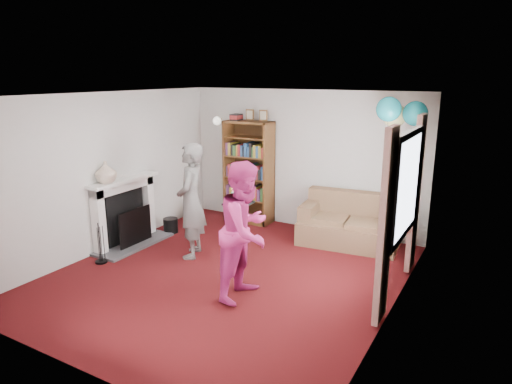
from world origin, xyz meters
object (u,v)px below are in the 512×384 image
Objects in this scene: person_magenta at (246,231)px; birthday_cake at (239,199)px; sofa at (350,225)px; person_striped at (191,201)px; bookcase at (249,173)px.

person_magenta is 5.40× the size of birthday_cake.
sofa is 0.90× the size of person_striped.
birthday_cake is (1.22, -2.36, 0.22)m from bookcase.
sofa is 0.91× the size of person_magenta.
bookcase reaches higher than person_magenta.
sofa is at bearing 107.21° from person_striped.
person_magenta is at bearing -108.52° from sofa.
person_striped is (0.12, -1.97, -0.06)m from bookcase.
birthday_cake reaches higher than sofa.
bookcase is at bearing 117.32° from birthday_cake.
birthday_cake is (1.10, -0.39, 0.28)m from person_striped.
person_striped reaches higher than birthday_cake.
bookcase is 1.97m from person_striped.
person_magenta is 0.54m from birthday_cake.
person_striped is at bearing 62.56° from person_magenta.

